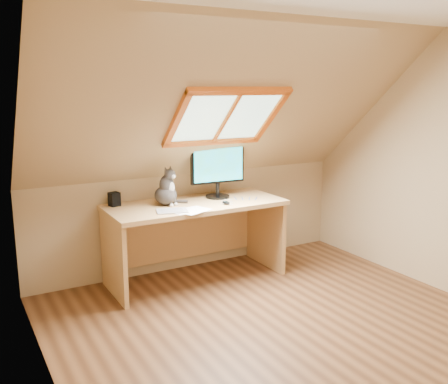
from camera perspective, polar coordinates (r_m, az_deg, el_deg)
ground at (r=4.07m, az=7.76°, el=-15.73°), size 3.50×3.50×0.00m
room_shell at (r=3.57m, az=9.31°, el=4.47°), size 3.52×3.52×2.41m
desk at (r=4.96m, az=-3.65°, el=-3.68°), size 1.72×0.75×0.78m
monitor at (r=4.99m, az=-0.72°, el=2.74°), size 0.57×0.24×0.53m
cat at (r=4.74m, az=-6.61°, el=0.14°), size 0.29×0.31×0.38m
desk_speaker at (r=4.79m, az=-12.43°, el=-0.80°), size 0.11×0.11×0.13m
graphics_tablet at (r=4.51m, az=-5.96°, el=-2.16°), size 0.32×0.27×0.01m
mouse at (r=4.75m, az=0.22°, el=-1.23°), size 0.06×0.10×0.03m
papers at (r=4.53m, az=-3.93°, el=-2.10°), size 0.35×0.30×0.01m
cables at (r=4.93m, az=1.69°, el=-0.90°), size 0.51×0.26×0.01m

